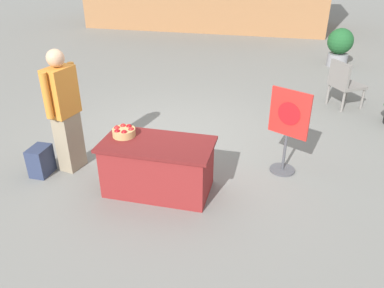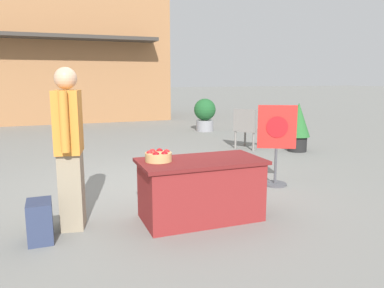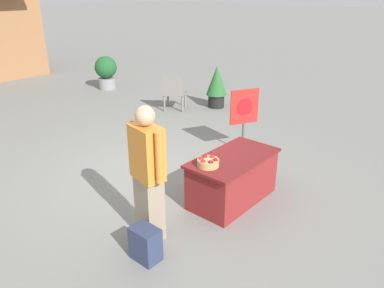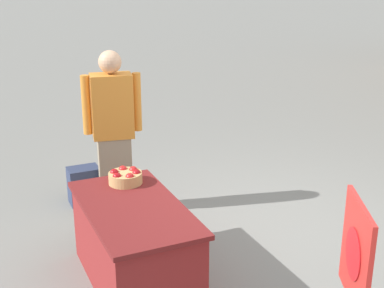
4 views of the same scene
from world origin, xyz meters
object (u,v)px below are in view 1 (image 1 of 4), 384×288
at_px(patio_chair, 344,82).
at_px(potted_plant_far_left, 340,46).
at_px(apple_basket, 124,132).
at_px(person_visitor, 64,111).
at_px(backpack, 41,161).
at_px(poster_board, 287,129).
at_px(display_table, 158,167).

distance_m(patio_chair, potted_plant_far_left, 3.11).
xyz_separation_m(apple_basket, patio_chair, (3.15, 3.62, -0.25)).
bearing_deg(patio_chair, person_visitor, -172.72).
bearing_deg(apple_basket, backpack, -175.51).
distance_m(person_visitor, poster_board, 3.09).
bearing_deg(display_table, potted_plant_far_left, 67.07).
bearing_deg(poster_board, person_visitor, -51.44).
bearing_deg(patio_chair, backpack, -172.80).
xyz_separation_m(poster_board, potted_plant_far_left, (1.28, 5.93, -0.12)).
relative_size(person_visitor, potted_plant_far_left, 1.74).
bearing_deg(poster_board, backpack, -48.16).
height_order(person_visitor, backpack, person_visitor).
bearing_deg(display_table, person_visitor, 169.56).
bearing_deg(apple_basket, patio_chair, 49.03).
bearing_deg(person_visitor, display_table, -0.00).
relative_size(apple_basket, patio_chair, 0.32).
height_order(display_table, backpack, display_table).
distance_m(display_table, apple_basket, 0.64).
bearing_deg(poster_board, potted_plant_far_left, -165.33).
distance_m(display_table, backpack, 1.76).
relative_size(display_table, patio_chair, 1.53).
distance_m(apple_basket, patio_chair, 4.80).
bearing_deg(person_visitor, potted_plant_far_left, 67.15).
height_order(person_visitor, patio_chair, person_visitor).
bearing_deg(apple_basket, potted_plant_far_left, 63.44).
bearing_deg(display_table, apple_basket, 169.45).
xyz_separation_m(backpack, potted_plant_far_left, (4.64, 6.83, 0.34)).
xyz_separation_m(apple_basket, person_visitor, (-0.94, 0.17, 0.13)).
xyz_separation_m(person_visitor, patio_chair, (4.09, 3.45, -0.38)).
height_order(display_table, poster_board, poster_board).
xyz_separation_m(display_table, patio_chair, (2.67, 3.71, 0.16)).
bearing_deg(patio_chair, poster_board, -143.55).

